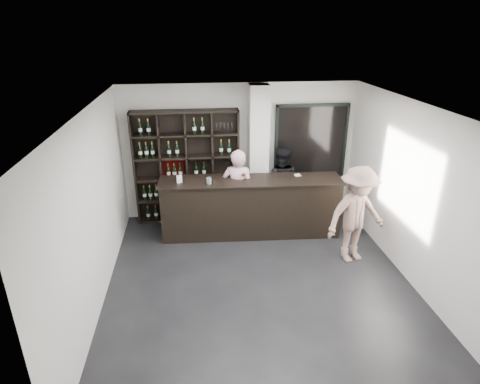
{
  "coord_description": "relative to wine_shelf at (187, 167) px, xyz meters",
  "views": [
    {
      "loc": [
        -0.99,
        -5.53,
        4.01
      ],
      "look_at": [
        -0.2,
        1.1,
        1.19
      ],
      "focal_mm": 30.0,
      "sensor_mm": 36.0,
      "label": 1
    }
  ],
  "objects": [
    {
      "name": "wine_glass",
      "position": [
        1.09,
        -0.86,
        0.07
      ],
      "size": [
        0.09,
        0.09,
        0.18
      ],
      "primitive_type": null,
      "rotation": [
        0.0,
        0.0,
        -0.3
      ],
      "color": "white",
      "rests_on": "tasting_counter"
    },
    {
      "name": "card_stand",
      "position": [
        -0.15,
        -0.86,
        0.06
      ],
      "size": [
        0.11,
        0.08,
        0.15
      ],
      "primitive_type": "cube",
      "rotation": [
        0.0,
        0.0,
        0.33
      ],
      "color": "white",
      "rests_on": "tasting_counter"
    },
    {
      "name": "taster_pink",
      "position": [
        1.0,
        -0.72,
        -0.32
      ],
      "size": [
        0.73,
        0.58,
        1.76
      ],
      "primitive_type": "imported",
      "rotation": [
        0.0,
        0.0,
        2.87
      ],
      "color": "#CF9BA6",
      "rests_on": "floor"
    },
    {
      "name": "floor",
      "position": [
        1.15,
        -2.57,
        -1.2
      ],
      "size": [
        5.0,
        5.5,
        0.01
      ],
      "primitive_type": "cube",
      "color": "black",
      "rests_on": "ground"
    },
    {
      "name": "tasting_counter",
      "position": [
        1.24,
        -0.87,
        -0.6
      ],
      "size": [
        3.6,
        0.74,
        1.19
      ],
      "rotation": [
        0.0,
        0.0,
        -0.05
      ],
      "color": "black",
      "rests_on": "floor"
    },
    {
      "name": "structural_column",
      "position": [
        1.5,
        -0.1,
        0.25
      ],
      "size": [
        0.4,
        0.4,
        2.9
      ],
      "primitive_type": "cube",
      "color": "silver",
      "rests_on": "floor"
    },
    {
      "name": "customer",
      "position": [
        2.95,
        -2.05,
        -0.3
      ],
      "size": [
        1.29,
        0.95,
        1.79
      ],
      "primitive_type": "imported",
      "rotation": [
        0.0,
        0.0,
        0.27
      ],
      "color": "#8E6D61",
      "rests_on": "floor"
    },
    {
      "name": "wine_shelf",
      "position": [
        0.0,
        0.0,
        0.0
      ],
      "size": [
        2.2,
        0.35,
        2.4
      ],
      "primitive_type": null,
      "color": "black",
      "rests_on": "floor"
    },
    {
      "name": "napkin_stack",
      "position": [
        2.2,
        -0.75,
        -0.0
      ],
      "size": [
        0.12,
        0.12,
        0.02
      ],
      "primitive_type": "cube",
      "rotation": [
        0.0,
        0.0,
        0.13
      ],
      "color": "white",
      "rests_on": "tasting_counter"
    },
    {
      "name": "spit_cup",
      "position": [
        0.42,
        -0.99,
        0.05
      ],
      "size": [
        0.1,
        0.1,
        0.13
      ],
      "primitive_type": "cylinder",
      "rotation": [
        0.0,
        0.0,
        -0.04
      ],
      "color": "#AEC1CF",
      "rests_on": "tasting_counter"
    },
    {
      "name": "taster_black",
      "position": [
        2.0,
        -0.17,
        -0.38
      ],
      "size": [
        0.98,
        0.89,
        1.63
      ],
      "primitive_type": "imported",
      "rotation": [
        0.0,
        0.0,
        2.73
      ],
      "color": "black",
      "rests_on": "floor"
    },
    {
      "name": "glass_panel",
      "position": [
        2.7,
        0.12,
        0.2
      ],
      "size": [
        1.6,
        0.08,
        2.1
      ],
      "color": "black",
      "rests_on": "floor"
    }
  ]
}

